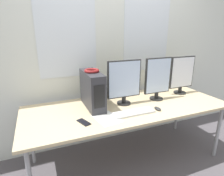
% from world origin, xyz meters
% --- Properties ---
extents(wall_back, '(8.00, 0.07, 2.70)m').
position_xyz_m(wall_back, '(0.00, 1.03, 1.35)').
color(wall_back, silver).
rests_on(wall_back, ground_plane).
extents(desk, '(2.32, 0.90, 0.73)m').
position_xyz_m(desk, '(0.00, 0.45, 0.69)').
color(desk, '#D1BA8E').
rests_on(desk, ground_plane).
extents(pc_tower, '(0.16, 0.49, 0.40)m').
position_xyz_m(pc_tower, '(-0.38, 0.59, 0.93)').
color(pc_tower, '#2D2D33').
rests_on(pc_tower, desk).
extents(headphones, '(0.16, 0.16, 0.03)m').
position_xyz_m(headphones, '(-0.38, 0.59, 1.14)').
color(headphones, maroon).
rests_on(headphones, pc_tower).
extents(monitor_main, '(0.41, 0.16, 0.52)m').
position_xyz_m(monitor_main, '(-0.02, 0.52, 1.00)').
color(monitor_main, black).
rests_on(monitor_main, desk).
extents(monitor_right_near, '(0.35, 0.16, 0.52)m').
position_xyz_m(monitor_right_near, '(0.43, 0.51, 1.00)').
color(monitor_right_near, black).
rests_on(monitor_right_near, desk).
extents(monitor_right_far, '(0.37, 0.16, 0.51)m').
position_xyz_m(monitor_right_far, '(0.87, 0.58, 0.99)').
color(monitor_right_far, black).
rests_on(monitor_right_far, desk).
extents(keyboard, '(0.45, 0.14, 0.02)m').
position_xyz_m(keyboard, '(-0.04, 0.24, 0.74)').
color(keyboard, silver).
rests_on(keyboard, desk).
extents(mouse, '(0.05, 0.10, 0.03)m').
position_xyz_m(mouse, '(0.25, 0.23, 0.74)').
color(mouse, '#2D2D2D').
rests_on(mouse, desk).
extents(cell_phone, '(0.11, 0.17, 0.01)m').
position_xyz_m(cell_phone, '(-0.57, 0.24, 0.73)').
color(cell_phone, black).
rests_on(cell_phone, desk).
extents(paper_sheet_left, '(0.25, 0.33, 0.00)m').
position_xyz_m(paper_sheet_left, '(-0.34, 0.24, 0.73)').
color(paper_sheet_left, white).
rests_on(paper_sheet_left, desk).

